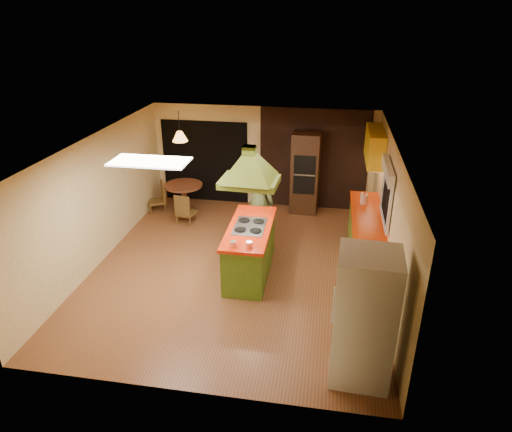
% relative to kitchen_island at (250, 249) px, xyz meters
% --- Properties ---
extents(ground, '(6.50, 6.50, 0.00)m').
position_rel_kitchen_island_xyz_m(ground, '(-0.27, 0.15, -0.49)').
color(ground, brown).
rests_on(ground, ground).
extents(room_walls, '(5.50, 6.50, 6.50)m').
position_rel_kitchen_island_xyz_m(room_walls, '(-0.27, 0.15, 0.76)').
color(room_walls, beige).
rests_on(room_walls, ground).
extents(ceiling_plane, '(6.50, 6.50, 0.00)m').
position_rel_kitchen_island_xyz_m(ceiling_plane, '(-0.27, 0.15, 2.01)').
color(ceiling_plane, silver).
rests_on(ceiling_plane, room_walls).
extents(brick_panel, '(2.64, 0.03, 2.50)m').
position_rel_kitchen_island_xyz_m(brick_panel, '(0.98, 3.38, 0.76)').
color(brick_panel, '#381E14').
rests_on(brick_panel, ground).
extents(nook_opening, '(2.20, 0.03, 2.10)m').
position_rel_kitchen_island_xyz_m(nook_opening, '(-1.77, 3.38, 0.56)').
color(nook_opening, black).
rests_on(nook_opening, ground).
extents(right_counter, '(0.62, 3.05, 0.92)m').
position_rel_kitchen_island_xyz_m(right_counter, '(2.18, 0.75, -0.03)').
color(right_counter, olive).
rests_on(right_counter, ground).
extents(upper_cabinets, '(0.34, 1.40, 0.70)m').
position_rel_kitchen_island_xyz_m(upper_cabinets, '(2.30, 2.35, 1.46)').
color(upper_cabinets, yellow).
rests_on(upper_cabinets, room_walls).
extents(window_right, '(0.12, 1.35, 1.06)m').
position_rel_kitchen_island_xyz_m(window_right, '(2.43, 0.55, 1.28)').
color(window_right, black).
rests_on(window_right, room_walls).
extents(fluor_panel, '(1.20, 0.60, 0.03)m').
position_rel_kitchen_island_xyz_m(fluor_panel, '(-1.37, -1.05, 1.99)').
color(fluor_panel, white).
rests_on(fluor_panel, ceiling_plane).
extents(kitchen_island, '(0.81, 1.96, 0.99)m').
position_rel_kitchen_island_xyz_m(kitchen_island, '(0.00, 0.00, 0.00)').
color(kitchen_island, '#537D1F').
rests_on(kitchen_island, ground).
extents(range_hood, '(1.05, 0.78, 0.79)m').
position_rel_kitchen_island_xyz_m(range_hood, '(0.00, -0.00, 1.76)').
color(range_hood, '#546318').
rests_on(range_hood, ceiling_plane).
extents(man, '(0.76, 0.60, 1.84)m').
position_rel_kitchen_island_xyz_m(man, '(-0.05, 1.33, 0.43)').
color(man, '#4D592F').
rests_on(man, ground).
extents(refrigerator, '(0.82, 0.78, 1.91)m').
position_rel_kitchen_island_xyz_m(refrigerator, '(1.95, -2.40, 0.46)').
color(refrigerator, white).
rests_on(refrigerator, ground).
extents(wall_oven, '(0.68, 0.63, 1.98)m').
position_rel_kitchen_island_xyz_m(wall_oven, '(0.81, 3.10, 0.50)').
color(wall_oven, '#462816').
rests_on(wall_oven, ground).
extents(dining_table, '(0.93, 0.93, 0.70)m').
position_rel_kitchen_island_xyz_m(dining_table, '(-2.13, 2.60, -0.00)').
color(dining_table, brown).
rests_on(dining_table, ground).
extents(chair_left, '(0.56, 0.56, 0.75)m').
position_rel_kitchen_island_xyz_m(chair_left, '(-2.83, 2.50, -0.12)').
color(chair_left, brown).
rests_on(chair_left, ground).
extents(chair_near, '(0.46, 0.46, 0.73)m').
position_rel_kitchen_island_xyz_m(chair_near, '(-1.88, 1.95, -0.13)').
color(chair_near, brown).
rests_on(chair_near, ground).
extents(pendant_lamp, '(0.37, 0.37, 0.23)m').
position_rel_kitchen_island_xyz_m(pendant_lamp, '(-2.13, 2.60, 1.41)').
color(pendant_lamp, '#FF9E3F').
rests_on(pendant_lamp, ceiling_plane).
extents(canister_large, '(0.17, 0.17, 0.20)m').
position_rel_kitchen_island_xyz_m(canister_large, '(2.13, 1.57, 0.53)').
color(canister_large, beige).
rests_on(canister_large, right_counter).
extents(canister_medium, '(0.19, 0.19, 0.21)m').
position_rel_kitchen_island_xyz_m(canister_medium, '(2.13, 1.63, 0.53)').
color(canister_medium, '#FFE7CD').
rests_on(canister_medium, right_counter).
extents(canister_small, '(0.16, 0.16, 0.17)m').
position_rel_kitchen_island_xyz_m(canister_small, '(2.13, 1.69, 0.51)').
color(canister_small, '#EFE3C0').
rests_on(canister_small, right_counter).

